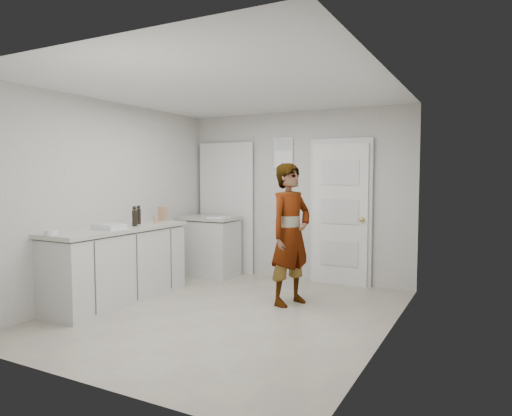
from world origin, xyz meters
The scene contains 12 objects.
ground centered at (0.00, 0.00, 0.00)m, with size 4.00×4.00×0.00m, color #A6A08B.
room_shell centered at (-0.17, 1.95, 1.02)m, with size 4.00×4.00×4.00m.
main_counter centered at (-1.45, -0.20, 0.43)m, with size 0.64×1.96×0.93m.
side_counter centered at (-1.25, 1.55, 0.43)m, with size 0.84×0.61×0.93m.
person centered at (0.48, 0.68, 0.85)m, with size 0.62×0.41×1.70m, color silver.
cake_mix_box centered at (-1.49, 0.70, 1.02)m, with size 0.12×0.05×0.19m, color #9D6D4E.
spice_jar centered at (-1.32, 0.36, 0.97)m, with size 0.05×0.05×0.08m, color tan.
oil_cruet_a centered at (-1.33, -0.03, 1.05)m, with size 0.06×0.06×0.25m.
oil_cruet_b centered at (-1.46, 0.19, 1.04)m, with size 0.05×0.05×0.24m.
baking_dish centered at (-1.37, -0.41, 0.95)m, with size 0.36×0.26×0.06m.
egg_bowl centered at (-1.51, -1.10, 0.95)m, with size 0.13×0.13×0.05m.
papers centered at (-1.06, 1.42, 0.93)m, with size 0.24×0.31×0.01m, color white.
Camera 1 is at (2.64, -4.33, 1.55)m, focal length 32.00 mm.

